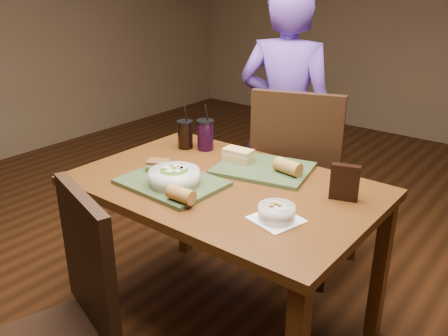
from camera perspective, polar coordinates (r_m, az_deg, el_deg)
The scene contains 16 objects.
ground at distance 2.46m, azimuth -0.00°, elevation -18.02°, with size 6.00×6.00×0.00m, color #381C0B.
dining_table at distance 2.09m, azimuth -0.00°, elevation -4.07°, with size 1.30×0.85×0.75m.
chair_near at distance 1.73m, azimuth -18.19°, elevation -16.83°, with size 0.51×0.52×0.95m.
chair_far at distance 2.57m, azimuth 9.58°, elevation -0.90°, with size 0.59×0.60×1.06m.
diner at distance 2.87m, azimuth 7.37°, elevation 5.79°, with size 0.57×0.38×1.57m, color #5F3BA3.
tray_near at distance 2.05m, azimuth -6.33°, elevation -1.76°, with size 0.42×0.32×0.02m, color #384929.
tray_far at distance 2.19m, azimuth 4.75°, elevation -0.06°, with size 0.42×0.32×0.02m, color #384929.
salad_bowl at distance 2.00m, azimuth -5.99°, elevation -0.97°, with size 0.21×0.21×0.07m.
soup_bowl at distance 1.75m, azimuth 6.35°, elevation -5.33°, with size 0.20×0.20×0.07m.
sandwich_near at distance 2.15m, azimuth -7.91°, elevation 0.34°, with size 0.12×0.10×0.05m.
sandwich_far at distance 2.25m, azimuth 1.72°, elevation 1.62°, with size 0.14×0.09×0.06m.
baguette_near at distance 1.85m, azimuth -5.19°, elevation -3.18°, with size 0.06×0.06×0.12m, color #AD7533.
baguette_far at distance 2.11m, azimuth 7.70°, elevation 0.14°, with size 0.06×0.06×0.13m, color #AD7533.
cup_cola at distance 2.46m, azimuth -4.68°, elevation 4.06°, with size 0.08×0.08×0.23m.
cup_berry at distance 2.43m, azimuth -2.26°, elevation 4.02°, with size 0.09×0.09×0.24m.
chip_bag at distance 1.93m, azimuth 14.33°, elevation -1.70°, with size 0.11×0.03×0.15m, color black.
Camera 1 is at (1.16, -1.47, 1.58)m, focal length 38.00 mm.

